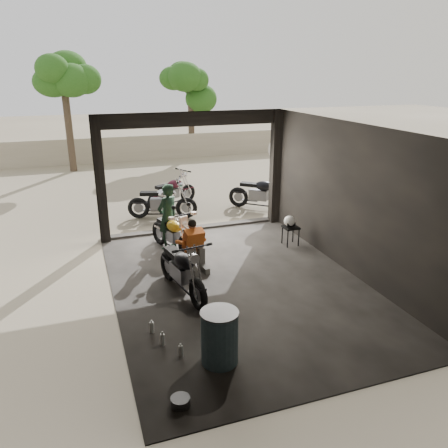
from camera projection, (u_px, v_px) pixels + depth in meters
ground at (238, 284)px, 9.02m from camera, size 80.00×80.00×0.00m
garage at (229, 218)px, 9.08m from camera, size 7.00×7.13×3.20m
boundary_wall at (136, 148)px, 21.30m from camera, size 18.00×0.30×1.20m
tree_left at (63, 76)px, 17.91m from camera, size 2.20×2.20×5.60m
tree_right at (190, 84)px, 21.18m from camera, size 2.20×2.20×5.00m
main_bike at (172, 231)px, 10.46m from camera, size 1.17×1.78×1.10m
left_bike at (182, 266)px, 8.45m from camera, size 1.04×1.86×1.19m
outside_bike_a at (162, 199)px, 12.87m from camera, size 1.93×1.27×1.21m
outside_bike_b at (172, 189)px, 14.05m from camera, size 1.82×1.38×1.14m
outside_bike_c at (260, 191)px, 13.71m from camera, size 1.87×1.75×1.23m
rider at (168, 217)px, 10.58m from camera, size 0.72×0.65×1.65m
mechanic at (196, 247)px, 9.48m from camera, size 0.64×0.81×1.09m
stool at (291, 229)px, 10.89m from camera, size 0.36×0.36×0.51m
helmet at (289, 221)px, 10.85m from camera, size 0.36×0.37×0.27m
oil_drum at (220, 338)px, 6.47m from camera, size 0.68×0.68×0.86m
sign_post at (279, 160)px, 13.77m from camera, size 0.75×0.08×2.24m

